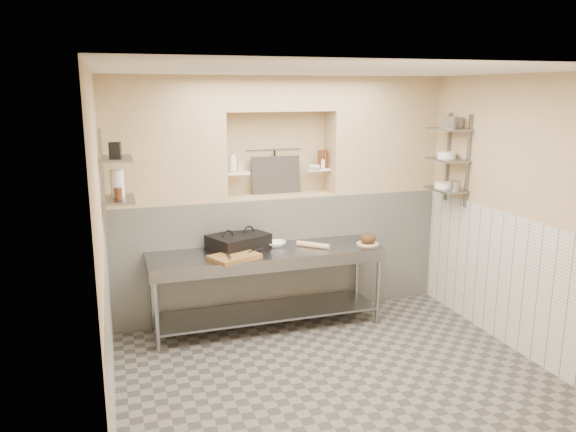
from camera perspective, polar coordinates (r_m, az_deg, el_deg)
name	(u,v)px	position (r m, az deg, el deg)	size (l,w,h in m)	color
floor	(332,376)	(5.63, 4.46, -15.92)	(4.00, 3.90, 0.10)	#625C57
ceiling	(338,65)	(4.94, 5.06, 15.04)	(4.00, 3.90, 0.10)	silver
wall_left	(96,250)	(4.73, -18.92, -3.27)	(0.10, 3.90, 2.80)	tan
wall_right	(522,215)	(6.16, 22.64, 0.08)	(0.10, 3.90, 2.80)	tan
wall_back	(273,192)	(6.94, -1.58, 2.40)	(4.00, 0.10, 2.80)	tan
wall_front	(468,312)	(3.43, 17.79, -9.28)	(4.00, 0.10, 2.80)	tan
backwall_lower	(279,252)	(6.87, -0.96, -3.71)	(4.00, 0.40, 1.40)	silver
alcove_sill	(278,195)	(6.70, -0.98, 2.12)	(1.30, 0.40, 0.02)	tan
backwall_pillar_left	(163,140)	(6.36, -12.61, 7.51)	(1.35, 0.40, 1.40)	tan
backwall_pillar_right	(381,134)	(7.11, 9.38, 8.18)	(1.35, 0.40, 1.40)	tan
backwall_header	(278,93)	(6.59, -1.02, 12.34)	(1.30, 0.40, 0.40)	tan
wainscot_left	(110,330)	(4.96, -17.62, -11.03)	(0.02, 3.90, 1.40)	silver
wainscot_right	(511,281)	(6.31, 21.68, -6.18)	(0.02, 3.90, 1.40)	silver
alcove_shelf_left	(237,173)	(6.53, -5.20, 4.36)	(0.28, 0.16, 0.03)	white
alcove_shelf_right	(318,169)	(6.82, 3.05, 4.75)	(0.28, 0.16, 0.03)	white
utensil_rail	(274,149)	(6.79, -1.41, 6.86)	(0.02, 0.02, 0.70)	gray
hanging_steel	(275,163)	(6.79, -1.36, 5.41)	(0.02, 0.02, 0.30)	black
splash_panel	(276,175)	(6.76, -1.23, 4.19)	(0.60, 0.02, 0.45)	#383330
shelf_rail_left_a	(102,177)	(5.87, -18.33, 3.80)	(0.03, 0.03, 0.95)	slate
shelf_rail_left_b	(102,183)	(5.47, -18.33, 3.19)	(0.03, 0.03, 0.95)	slate
wall_shelf_left_lower	(119,199)	(5.71, -16.84, 1.62)	(0.30, 0.50, 0.03)	slate
wall_shelf_left_upper	(116,159)	(5.65, -17.10, 5.60)	(0.30, 0.50, 0.03)	slate
shelf_rail_right_a	(448,157)	(7.03, 15.92, 5.76)	(0.03, 0.03, 1.05)	slate
shelf_rail_right_b	(468,161)	(6.70, 17.81, 5.32)	(0.03, 0.03, 1.05)	slate
wall_shelf_right_lower	(446,189)	(6.84, 15.72, 2.62)	(0.30, 0.50, 0.03)	slate
wall_shelf_right_mid	(447,160)	(6.79, 15.90, 5.53)	(0.30, 0.50, 0.03)	slate
wall_shelf_right_upper	(449,129)	(6.76, 16.08, 8.47)	(0.30, 0.50, 0.03)	slate
prep_table	(267,273)	(6.29, -2.13, -5.85)	(2.60, 0.70, 0.90)	gray
panini_press	(238,242)	(6.29, -5.06, -2.62)	(0.74, 0.66, 0.17)	black
cutting_board	(234,257)	(5.96, -5.47, -4.14)	(0.49, 0.34, 0.04)	olive
knife_blade	(255,250)	(6.10, -3.35, -3.45)	(0.24, 0.03, 0.01)	gray
tongs	(228,255)	(5.89, -6.08, -3.99)	(0.03, 0.03, 0.28)	gray
mixing_bowl	(276,244)	(6.39, -1.25, -2.85)	(0.22, 0.22, 0.06)	white
rolling_pin	(313,245)	(6.35, 2.56, -2.95)	(0.06, 0.06, 0.39)	tan
bread_board	(368,244)	(6.55, 8.09, -2.79)	(0.25, 0.25, 0.01)	tan
bread_loaf	(368,238)	(6.53, 8.11, -2.27)	(0.18, 0.18, 0.11)	#4C2D19
bottle_soap	(233,162)	(6.48, -5.61, 5.50)	(0.10, 0.10, 0.25)	white
jar_alcove	(240,167)	(6.57, -4.88, 5.02)	(0.07, 0.07, 0.11)	tan
bowl_alcove	(315,167)	(6.74, 2.72, 4.97)	(0.14, 0.14, 0.04)	white
condiment_a	(325,159)	(6.82, 3.81, 5.80)	(0.06, 0.06, 0.22)	#4B2312
condiment_b	(320,159)	(6.82, 3.26, 5.79)	(0.06, 0.06, 0.22)	#4B2312
condiment_c	(323,164)	(6.82, 3.60, 5.32)	(0.06, 0.06, 0.11)	white
jug_left	(117,183)	(5.79, -16.96, 3.22)	(0.13, 0.13, 0.27)	white
jar_left	(118,194)	(5.63, -16.87, 2.20)	(0.08, 0.08, 0.11)	#4B2312
box_left_upper	(115,150)	(5.61, -17.15, 6.44)	(0.10, 0.10, 0.15)	black
bowl_right	(444,185)	(6.87, 15.54, 3.05)	(0.22, 0.22, 0.06)	white
canister_right	(455,186)	(6.68, 16.61, 2.93)	(0.11, 0.11, 0.11)	gray
bowl_right_mid	(446,155)	(6.81, 15.80, 5.99)	(0.21, 0.21, 0.08)	white
basket_right	(451,122)	(6.73, 16.24, 9.11)	(0.17, 0.20, 0.13)	gray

